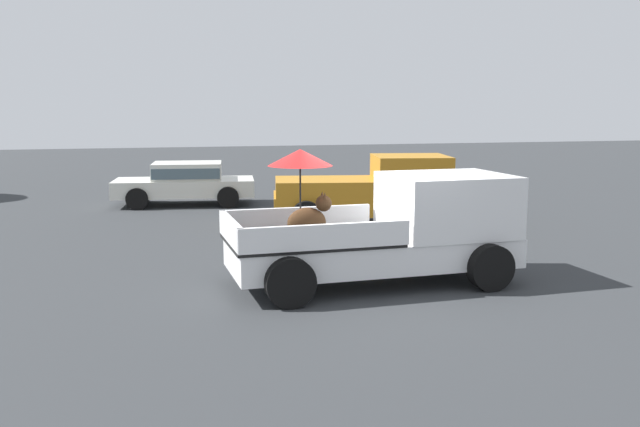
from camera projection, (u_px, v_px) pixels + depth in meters
ground_plane at (373, 284)px, 12.15m from camera, size 80.00×80.00×0.00m
pickup_truck_main at (397, 229)px, 12.12m from camera, size 5.13×2.43×2.39m
pickup_truck_red at (373, 191)px, 18.07m from camera, size 5.04×2.80×1.80m
parked_sedan_near at (186, 181)px, 21.50m from camera, size 4.47×2.35×1.33m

